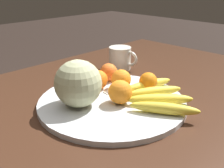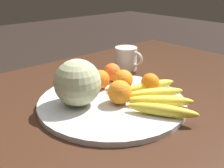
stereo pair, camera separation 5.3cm
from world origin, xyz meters
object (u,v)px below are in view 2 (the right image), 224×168
object	(u,v)px
melon	(78,83)
orange_front_right	(120,92)
orange_mid_center	(123,80)
banana_bunch	(156,97)
fruit_bowl	(112,102)
orange_front_left	(100,79)
produce_tag	(115,90)
ceramic_mug	(127,58)
orange_back_right	(112,72)
kitchen_table	(124,132)
orange_back_left	(150,82)
orange_top_small	(82,81)

from	to	relation	value
melon	orange_front_right	xyz separation A→B (m)	(-0.09, 0.07, -0.03)
orange_mid_center	banana_bunch	bearing A→B (deg)	92.02
banana_bunch	orange_mid_center	bearing A→B (deg)	129.13
fruit_bowl	banana_bunch	bearing A→B (deg)	130.26
orange_front_left	produce_tag	distance (m)	0.06
banana_bunch	ceramic_mug	xyz separation A→B (m)	(-0.18, -0.31, 0.01)
melon	ceramic_mug	xyz separation A→B (m)	(-0.35, -0.17, -0.04)
banana_bunch	ceramic_mug	bearing A→B (deg)	97.19
banana_bunch	orange_back_right	distance (m)	0.22
orange_front_right	produce_tag	size ratio (longest dim) A/B	0.96
kitchen_table	produce_tag	size ratio (longest dim) A/B	20.90
produce_tag	orange_back_left	bearing A→B (deg)	143.12
orange_mid_center	ceramic_mug	bearing A→B (deg)	-136.71
orange_mid_center	orange_top_small	size ratio (longest dim) A/B	1.16
orange_front_right	produce_tag	distance (m)	0.10
orange_back_left	produce_tag	bearing A→B (deg)	-41.13
orange_mid_center	produce_tag	distance (m)	0.04
orange_top_small	fruit_bowl	bearing A→B (deg)	100.22
orange_front_left	orange_front_right	world-z (taller)	orange_front_right
orange_back_right	kitchen_table	bearing A→B (deg)	60.17
ceramic_mug	orange_front_right	bearing A→B (deg)	42.75
orange_front_left	orange_back_right	world-z (taller)	same
orange_back_left	orange_top_small	world-z (taller)	orange_back_left
kitchen_table	orange_mid_center	bearing A→B (deg)	-130.47
melon	banana_bunch	world-z (taller)	melon
melon	orange_top_small	distance (m)	0.12
orange_front_left	banana_bunch	bearing A→B (deg)	106.45
melon	ceramic_mug	bearing A→B (deg)	-154.67
orange_back_right	ceramic_mug	xyz separation A→B (m)	(-0.16, -0.09, -0.00)
orange_back_left	orange_front_right	bearing A→B (deg)	0.61
orange_front_right	orange_back_left	xyz separation A→B (m)	(-0.13, -0.00, -0.01)
melon	produce_tag	size ratio (longest dim) A/B	1.84
orange_back_left	orange_top_small	distance (m)	0.22
orange_back_right	produce_tag	world-z (taller)	orange_back_right
produce_tag	orange_back_right	bearing A→B (deg)	-120.79
orange_mid_center	orange_back_right	distance (m)	0.08
orange_top_small	ceramic_mug	bearing A→B (deg)	-163.56
kitchen_table	orange_back_left	bearing A→B (deg)	-173.83
orange_mid_center	orange_back_left	xyz separation A→B (m)	(-0.05, 0.07, -0.00)
orange_front_right	produce_tag	bearing A→B (deg)	-123.30
kitchen_table	orange_mid_center	world-z (taller)	orange_mid_center
orange_back_left	produce_tag	xyz separation A→B (m)	(0.08, -0.07, -0.03)
orange_back_right	orange_front_right	bearing A→B (deg)	55.81
orange_front_right	ceramic_mug	bearing A→B (deg)	-137.25
fruit_bowl	banana_bunch	world-z (taller)	banana_bunch
fruit_bowl	ceramic_mug	bearing A→B (deg)	-141.45
melon	kitchen_table	bearing A→B (deg)	140.02
melon	orange_top_small	world-z (taller)	melon
orange_front_left	orange_back_right	bearing A→B (deg)	-159.58
orange_top_small	orange_back_left	bearing A→B (deg)	135.13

